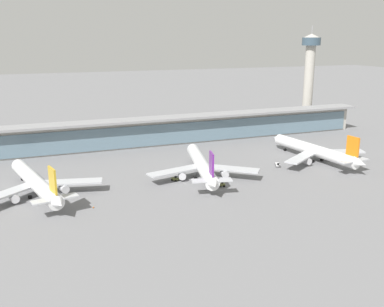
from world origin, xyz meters
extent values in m
plane|color=slate|center=(0.00, 0.00, 0.00)|extent=(1200.00, 1200.00, 0.00)
cylinder|color=white|center=(-65.14, 4.87, 5.10)|extent=(16.77, 50.89, 5.38)
cone|color=white|center=(-71.40, 31.80, 5.10)|extent=(6.23, 5.91, 5.27)
cone|color=white|center=(-58.95, -21.80, 5.64)|extent=(6.05, 6.86, 4.84)
cube|color=black|center=(-70.70, 28.80, 6.04)|extent=(4.43, 3.08, 0.65)
cube|color=#B7BABF|center=(-75.37, -2.31, 4.16)|extent=(21.74, 19.22, 0.65)
cube|color=#B7BABF|center=(-52.79, 2.93, 4.16)|extent=(23.92, 10.97, 0.65)
cylinder|color=silver|center=(-72.54, -2.21, 2.30)|extent=(3.77, 4.46, 2.97)
cylinder|color=silver|center=(-55.38, 1.77, 2.30)|extent=(3.77, 4.46, 2.97)
cube|color=gold|center=(-60.00, -17.26, 11.96)|extent=(2.10, 6.47, 8.34)
cube|color=#B7BABF|center=(-59.79, -18.16, 5.91)|extent=(15.37, 7.33, 0.46)
cylinder|color=black|center=(-67.40, 1.49, 0.65)|extent=(1.38, 1.52, 1.30)
cylinder|color=black|center=(-61.62, 2.83, 0.65)|extent=(1.38, 1.52, 1.30)
cylinder|color=black|center=(-69.76, 24.74, 0.65)|extent=(1.38, 1.52, 1.30)
cylinder|color=white|center=(0.45, 3.86, 5.10)|extent=(16.77, 50.89, 5.38)
cone|color=white|center=(6.70, 30.79, 5.10)|extent=(6.23, 5.91, 5.27)
cone|color=white|center=(-5.74, -22.81, 5.64)|extent=(6.05, 6.86, 4.84)
cube|color=black|center=(6.00, 27.80, 6.04)|extent=(4.43, 3.08, 0.65)
cube|color=#B7BABF|center=(-11.90, 1.92, 4.16)|extent=(23.92, 10.97, 0.65)
cube|color=#B7BABF|center=(10.68, -3.32, 4.16)|extent=(21.74, 19.22, 0.65)
cylinder|color=silver|center=(-9.31, 0.76, 2.30)|extent=(3.77, 4.46, 2.97)
cylinder|color=silver|center=(7.85, -3.22, 2.30)|extent=(3.77, 4.46, 2.97)
cube|color=#661E84|center=(-4.69, -18.27, 11.96)|extent=(2.10, 6.47, 8.34)
cube|color=#B7BABF|center=(-4.89, -19.17, 5.91)|extent=(15.37, 7.33, 0.46)
cylinder|color=black|center=(-3.07, 1.82, 0.65)|extent=(1.38, 1.52, 1.30)
cylinder|color=black|center=(2.71, 0.48, 0.65)|extent=(1.38, 1.52, 1.30)
cylinder|color=black|center=(5.06, 23.73, 0.65)|extent=(1.38, 1.52, 1.30)
cylinder|color=white|center=(58.87, 6.86, 5.10)|extent=(11.28, 51.27, 5.38)
cone|color=white|center=(55.65, 34.32, 5.10)|extent=(5.80, 5.42, 5.27)
cone|color=white|center=(62.06, -20.34, 5.64)|extent=(5.50, 6.44, 4.84)
cube|color=black|center=(56.01, 31.26, 6.04)|extent=(4.26, 2.68, 0.65)
cube|color=#B7BABF|center=(47.90, 0.86, 4.16)|extent=(22.71, 17.51, 0.65)
cube|color=#B7BABF|center=(70.93, 3.56, 4.16)|extent=(23.84, 13.27, 0.65)
cylinder|color=silver|center=(50.73, 0.64, 2.30)|extent=(3.40, 4.21, 2.97)
cylinder|color=silver|center=(68.23, 2.70, 2.30)|extent=(3.40, 4.21, 2.97)
cube|color=orange|center=(61.52, -15.70, 11.96)|extent=(1.40, 6.52, 8.34)
cube|color=#B7BABF|center=(61.62, -16.63, 5.91)|extent=(15.21, 5.78, 0.46)
cylinder|color=black|center=(56.25, 3.75, 0.65)|extent=(1.26, 1.42, 1.30)
cylinder|color=black|center=(62.14, 4.44, 0.65)|extent=(1.26, 1.42, 1.30)
cylinder|color=black|center=(56.50, 27.12, 0.65)|extent=(1.26, 1.42, 1.30)
cube|color=silver|center=(70.51, -5.66, 0.90)|extent=(2.98, 1.87, 0.90)
cube|color=black|center=(70.21, -5.70, 1.70)|extent=(0.79, 0.79, 0.70)
cylinder|color=black|center=(71.38, -4.82, 0.45)|extent=(0.93, 0.40, 0.90)
cylinder|color=black|center=(71.58, -6.23, 0.45)|extent=(0.93, 0.40, 0.90)
cylinder|color=black|center=(69.44, -5.09, 0.45)|extent=(0.93, 0.40, 0.90)
cylinder|color=black|center=(69.64, -6.50, 0.45)|extent=(0.93, 0.40, 0.90)
cube|color=olive|center=(2.68, -11.54, 0.90)|extent=(3.16, 2.46, 0.90)
cube|color=black|center=(2.96, -11.65, 1.70)|extent=(0.92, 0.92, 0.70)
cylinder|color=black|center=(1.50, -11.82, 0.45)|extent=(0.94, 0.61, 0.90)
cylinder|color=black|center=(2.05, -10.50, 0.45)|extent=(0.94, 0.61, 0.90)
cylinder|color=black|center=(3.31, -12.57, 0.45)|extent=(0.94, 0.61, 0.90)
cylinder|color=black|center=(3.86, -11.26, 0.45)|extent=(0.94, 0.61, 0.90)
cube|color=olive|center=(-12.02, 1.70, 0.90)|extent=(2.92, 3.12, 0.90)
cube|color=black|center=(-11.83, 1.46, 1.70)|extent=(0.98, 0.98, 0.70)
cylinder|color=black|center=(-13.19, 2.02, 0.45)|extent=(0.78, 0.88, 0.90)
cylinder|color=black|center=(-12.07, 2.91, 0.45)|extent=(0.78, 0.88, 0.90)
cylinder|color=black|center=(-11.96, 0.49, 0.45)|extent=(0.78, 0.88, 0.90)
cylinder|color=black|center=(-10.85, 1.38, 0.45)|extent=(0.78, 0.88, 0.90)
cube|color=silver|center=(38.26, 4.91, 0.75)|extent=(3.74, 5.10, 0.60)
cube|color=black|center=(37.18, 2.73, 1.84)|extent=(2.56, 3.94, 1.72)
cylinder|color=black|center=(38.26, 3.03, 0.45)|extent=(0.65, 0.93, 0.90)
cylinder|color=black|center=(36.77, 3.77, 0.45)|extent=(0.65, 0.93, 0.90)
cylinder|color=black|center=(39.74, 6.05, 0.45)|extent=(0.65, 0.93, 0.90)
cylinder|color=black|center=(38.26, 6.78, 0.45)|extent=(0.65, 0.93, 0.90)
cube|color=#B2ADA3|center=(0.00, 63.97, 7.00)|extent=(244.75, 8.00, 14.00)
cube|color=slate|center=(0.00, 59.67, 6.30)|extent=(239.86, 0.50, 11.20)
cube|color=gray|center=(0.00, 61.97, 14.60)|extent=(249.65, 12.80, 1.20)
cylinder|color=#B2ADA3|center=(111.58, 86.84, 25.71)|extent=(6.40, 6.40, 51.43)
cylinder|color=#384C5B|center=(111.58, 86.84, 53.93)|extent=(12.00, 12.00, 5.00)
cone|color=#B2ADA3|center=(111.58, 86.84, 57.63)|extent=(10.20, 10.20, 2.40)
cylinder|color=#99999E|center=(111.58, 86.84, 61.33)|extent=(0.36, 0.36, 5.00)
cone|color=orange|center=(-47.43, -15.68, 0.35)|extent=(0.44, 0.44, 0.70)
cube|color=black|center=(-47.43, -15.68, 0.02)|extent=(0.62, 0.62, 0.04)
camera|label=1|loc=(-65.95, -157.11, 56.24)|focal=40.67mm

